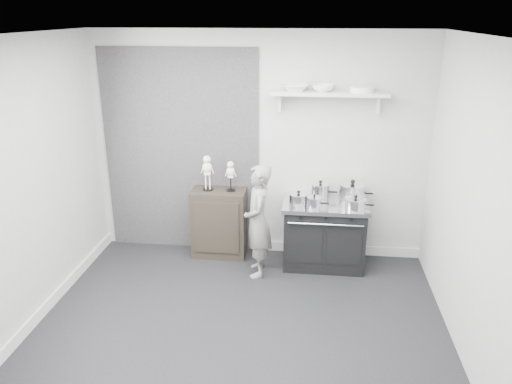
% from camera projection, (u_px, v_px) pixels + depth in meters
% --- Properties ---
extents(ground, '(4.00, 4.00, 0.00)m').
position_uv_depth(ground, '(238.00, 333.00, 4.74)').
color(ground, black).
rests_on(ground, ground).
extents(room_shell, '(4.02, 3.62, 2.71)m').
position_uv_depth(room_shell, '(228.00, 163.00, 4.33)').
color(room_shell, beige).
rests_on(room_shell, ground).
extents(wall_shelf, '(1.30, 0.26, 0.24)m').
position_uv_depth(wall_shelf, '(329.00, 94.00, 5.53)').
color(wall_shelf, silver).
rests_on(wall_shelf, room_shell).
extents(stove, '(0.98, 0.62, 0.79)m').
position_uv_depth(stove, '(324.00, 234.00, 5.89)').
color(stove, black).
rests_on(stove, ground).
extents(side_cabinet, '(0.65, 0.38, 0.85)m').
position_uv_depth(side_cabinet, '(219.00, 222.00, 6.15)').
color(side_cabinet, black).
rests_on(side_cabinet, ground).
extents(child, '(0.37, 0.52, 1.31)m').
position_uv_depth(child, '(258.00, 221.00, 5.60)').
color(child, gray).
rests_on(child, ground).
extents(pot_front_left, '(0.31, 0.22, 0.17)m').
position_uv_depth(pot_front_left, '(299.00, 199.00, 5.70)').
color(pot_front_left, silver).
rests_on(pot_front_left, stove).
extents(pot_back_left, '(0.32, 0.23, 0.23)m').
position_uv_depth(pot_back_left, '(320.00, 191.00, 5.88)').
color(pot_back_left, silver).
rests_on(pot_back_left, stove).
extents(pot_back_right, '(0.40, 0.31, 0.26)m').
position_uv_depth(pot_back_right, '(352.00, 192.00, 5.80)').
color(pot_back_right, silver).
rests_on(pot_back_right, stove).
extents(pot_front_right, '(0.32, 0.23, 0.17)m').
position_uv_depth(pot_front_right, '(355.00, 204.00, 5.56)').
color(pot_front_right, silver).
rests_on(pot_front_right, stove).
extents(pot_front_center, '(0.25, 0.17, 0.16)m').
position_uv_depth(pot_front_center, '(314.00, 202.00, 5.60)').
color(pot_front_center, silver).
rests_on(pot_front_center, stove).
extents(skeleton_full, '(0.14, 0.09, 0.49)m').
position_uv_depth(skeleton_full, '(207.00, 170.00, 5.93)').
color(skeleton_full, white).
rests_on(skeleton_full, side_cabinet).
extents(skeleton_torso, '(0.12, 0.08, 0.42)m').
position_uv_depth(skeleton_torso, '(231.00, 174.00, 5.91)').
color(skeleton_torso, white).
rests_on(skeleton_torso, side_cabinet).
extents(bowl_large, '(0.29, 0.29, 0.07)m').
position_uv_depth(bowl_large, '(295.00, 88.00, 5.54)').
color(bowl_large, white).
rests_on(bowl_large, wall_shelf).
extents(bowl_small, '(0.24, 0.24, 0.08)m').
position_uv_depth(bowl_small, '(323.00, 88.00, 5.51)').
color(bowl_small, white).
rests_on(bowl_small, wall_shelf).
extents(plate_stack, '(0.26, 0.26, 0.06)m').
position_uv_depth(plate_stack, '(362.00, 89.00, 5.47)').
color(plate_stack, white).
rests_on(plate_stack, wall_shelf).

